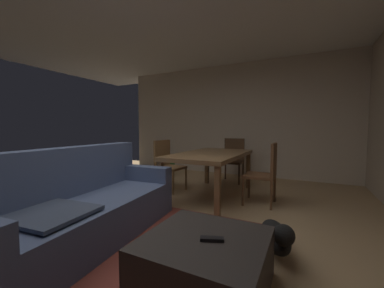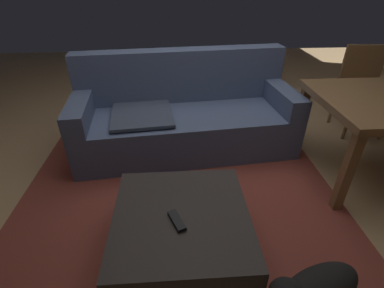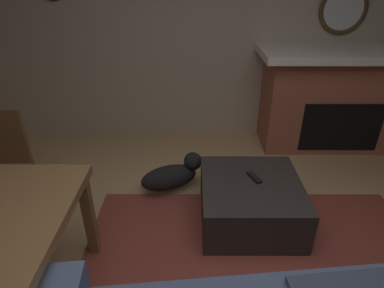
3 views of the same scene
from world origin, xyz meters
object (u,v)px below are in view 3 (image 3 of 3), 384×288
object	(u,v)px
ottoman_coffee_table	(250,202)
tv_remote	(254,177)
round_wall_mirror	(343,9)
small_dog	(173,175)
fireplace	(336,99)

from	to	relation	value
ottoman_coffee_table	tv_remote	bearing A→B (deg)	-113.48
round_wall_mirror	tv_remote	distance (m)	2.25
tv_remote	small_dog	world-z (taller)	tv_remote
round_wall_mirror	fireplace	bearing A→B (deg)	90.00
small_dog	tv_remote	bearing A→B (deg)	153.99
fireplace	ottoman_coffee_table	bearing A→B (deg)	49.80
fireplace	ottoman_coffee_table	distance (m)	1.84
round_wall_mirror	small_dog	world-z (taller)	round_wall_mirror
round_wall_mirror	tv_remote	xyz separation A→B (m)	(1.14, 1.60, -1.11)
fireplace	round_wall_mirror	distance (m)	0.97
round_wall_mirror	ottoman_coffee_table	bearing A→B (deg)	55.02
fireplace	small_dog	size ratio (longest dim) A/B	3.05
ottoman_coffee_table	small_dog	world-z (taller)	ottoman_coffee_table
ottoman_coffee_table	small_dog	bearing A→B (deg)	-30.98
fireplace	small_dog	world-z (taller)	fireplace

